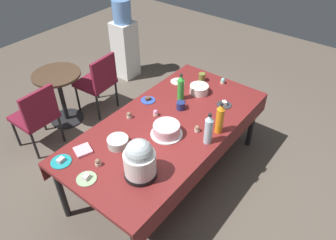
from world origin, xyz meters
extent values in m
plane|color=brown|center=(0.00, 0.00, 0.00)|extent=(9.00, 9.00, 0.00)
cube|color=maroon|center=(0.00, 0.00, 0.73)|extent=(2.20, 1.10, 0.04)
cylinder|color=black|center=(1.02, -0.47, 0.35)|extent=(0.06, 0.06, 0.71)
cylinder|color=black|center=(-1.02, 0.47, 0.35)|extent=(0.06, 0.06, 0.71)
cylinder|color=black|center=(1.02, 0.47, 0.35)|extent=(0.06, 0.06, 0.71)
cube|color=maroon|center=(0.00, -0.55, 0.62)|extent=(2.20, 0.01, 0.18)
cube|color=maroon|center=(0.00, 0.55, 0.62)|extent=(2.20, 0.01, 0.18)
cylinder|color=silver|center=(-0.13, -0.08, 0.76)|extent=(0.30, 0.30, 0.01)
cylinder|color=beige|center=(-0.13, -0.08, 0.81)|extent=(0.25, 0.25, 0.10)
cylinder|color=silver|center=(-0.13, -0.08, 0.86)|extent=(0.25, 0.25, 0.01)
cylinder|color=black|center=(-0.65, -0.23, 0.77)|extent=(0.27, 0.27, 0.04)
cylinder|color=white|center=(-0.65, -0.23, 0.89)|extent=(0.26, 0.26, 0.20)
sphere|color=#B2BCC1|center=(-0.65, -0.23, 1.01)|extent=(0.22, 0.22, 0.22)
cylinder|color=#B2C6BC|center=(-0.52, 0.17, 0.79)|extent=(0.19, 0.19, 0.08)
cylinder|color=silver|center=(0.65, 0.07, 0.80)|extent=(0.21, 0.21, 0.09)
cylinder|color=#2D4CB2|center=(0.18, 0.42, 0.75)|extent=(0.16, 0.16, 0.01)
cube|color=brown|center=(0.18, 0.42, 0.77)|extent=(0.07, 0.06, 0.03)
cylinder|color=#2D2D33|center=(0.61, -0.28, 0.75)|extent=(0.16, 0.16, 0.01)
cube|color=white|center=(0.61, -0.28, 0.78)|extent=(0.06, 0.07, 0.04)
cylinder|color=beige|center=(0.68, 0.39, 0.75)|extent=(0.15, 0.15, 0.01)
cube|color=white|center=(0.68, 0.39, 0.77)|extent=(0.07, 0.06, 0.03)
cylinder|color=teal|center=(-0.97, 0.41, 0.75)|extent=(0.18, 0.18, 0.01)
cube|color=beige|center=(-0.97, 0.41, 0.77)|extent=(0.07, 0.05, 0.03)
cylinder|color=#8CA87F|center=(-0.96, 0.09, 0.75)|extent=(0.17, 0.17, 0.01)
cube|color=white|center=(-0.96, 0.09, 0.78)|extent=(0.07, 0.05, 0.04)
cylinder|color=beige|center=(0.08, -0.29, 0.77)|extent=(0.05, 0.05, 0.03)
sphere|color=brown|center=(0.08, -0.29, 0.79)|extent=(0.05, 0.05, 0.05)
cylinder|color=beige|center=(0.03, 0.18, 0.77)|extent=(0.05, 0.05, 0.03)
sphere|color=pink|center=(0.03, 0.18, 0.79)|extent=(0.05, 0.05, 0.05)
cylinder|color=beige|center=(-0.16, 0.37, 0.77)|extent=(0.05, 0.05, 0.03)
sphere|color=brown|center=(-0.16, 0.37, 0.79)|extent=(0.05, 0.05, 0.05)
cylinder|color=beige|center=(-0.80, 0.13, 0.77)|extent=(0.05, 0.05, 0.03)
sphere|color=brown|center=(-0.80, 0.13, 0.79)|extent=(0.05, 0.05, 0.05)
cylinder|color=beige|center=(0.98, -0.04, 0.77)|extent=(0.05, 0.05, 0.03)
sphere|color=#6BC6B2|center=(0.98, -0.04, 0.79)|extent=(0.05, 0.05, 0.05)
cylinder|color=green|center=(0.43, 0.16, 0.87)|extent=(0.07, 0.07, 0.24)
cone|color=green|center=(0.43, 0.16, 1.01)|extent=(0.07, 0.07, 0.05)
cylinder|color=black|center=(0.43, 0.16, 1.05)|extent=(0.03, 0.03, 0.02)
cylinder|color=silver|center=(0.02, -0.44, 0.88)|extent=(0.07, 0.07, 0.26)
cone|color=silver|center=(0.02, -0.44, 1.03)|extent=(0.07, 0.07, 0.05)
cylinder|color=black|center=(0.02, -0.44, 1.07)|extent=(0.03, 0.03, 0.02)
cylinder|color=orange|center=(0.21, -0.45, 0.88)|extent=(0.07, 0.07, 0.26)
cone|color=orange|center=(0.21, -0.45, 1.04)|extent=(0.07, 0.07, 0.05)
cylinder|color=black|center=(0.21, -0.45, 1.07)|extent=(0.03, 0.03, 0.02)
cylinder|color=navy|center=(0.28, 0.05, 0.79)|extent=(0.09, 0.09, 0.08)
torus|color=navy|center=(0.33, 0.05, 0.80)|extent=(0.05, 0.01, 0.05)
cylinder|color=olive|center=(0.87, 0.18, 0.80)|extent=(0.08, 0.08, 0.10)
torus|color=olive|center=(0.93, 0.18, 0.80)|extent=(0.06, 0.01, 0.06)
cube|color=pink|center=(-0.76, 0.36, 0.76)|extent=(0.18, 0.18, 0.02)
cube|color=maroon|center=(-0.55, 1.57, 0.42)|extent=(0.45, 0.45, 0.05)
cube|color=maroon|center=(-0.55, 1.37, 0.65)|extent=(0.42, 0.05, 0.40)
cylinder|color=black|center=(-0.36, 1.77, 0.20)|extent=(0.03, 0.03, 0.40)
cylinder|color=black|center=(-0.74, 1.76, 0.20)|extent=(0.03, 0.03, 0.40)
cylinder|color=black|center=(-0.36, 1.39, 0.20)|extent=(0.03, 0.03, 0.40)
cylinder|color=black|center=(-0.74, 1.38, 0.20)|extent=(0.03, 0.03, 0.40)
cube|color=maroon|center=(0.40, 1.57, 0.42)|extent=(0.47, 0.47, 0.05)
cube|color=maroon|center=(0.42, 1.37, 0.65)|extent=(0.42, 0.07, 0.40)
cylinder|color=black|center=(0.57, 1.78, 0.20)|extent=(0.03, 0.03, 0.40)
cylinder|color=black|center=(0.19, 1.75, 0.20)|extent=(0.03, 0.03, 0.40)
cylinder|color=black|center=(0.61, 1.40, 0.20)|extent=(0.03, 0.03, 0.40)
cylinder|color=black|center=(0.23, 1.37, 0.20)|extent=(0.03, 0.03, 0.40)
cylinder|color=#473323|center=(-0.05, 1.72, 0.70)|extent=(0.60, 0.60, 0.03)
cylinder|color=black|center=(-0.05, 1.72, 0.35)|extent=(0.06, 0.06, 0.67)
cylinder|color=black|center=(-0.05, 1.72, 0.01)|extent=(0.44, 0.44, 0.02)
cube|color=silver|center=(1.33, 1.90, 0.45)|extent=(0.32, 0.32, 0.90)
cylinder|color=#6699D8|center=(1.33, 1.90, 1.07)|extent=(0.28, 0.28, 0.34)
camera|label=1|loc=(-1.90, -1.48, 2.73)|focal=33.99mm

